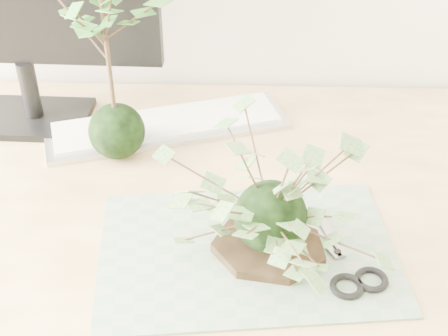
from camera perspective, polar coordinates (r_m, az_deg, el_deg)
The scene contains 6 objects.
desk at distance 1.11m, azimuth -2.66°, elevation -5.05°, with size 1.60×0.70×0.74m.
cutting_mat at distance 0.93m, azimuth 2.14°, elevation -7.60°, with size 0.43×0.29×0.00m, color slate.
stone_dish at distance 0.92m, azimuth 4.12°, elevation -7.26°, with size 0.17×0.17×0.01m, color black.
ivy_kokedama at distance 0.85m, azimuth 4.43°, elevation -1.93°, with size 0.34×0.34×0.21m.
keyboard at distance 1.20m, azimuth -5.24°, elevation 3.94°, with size 0.48×0.27×0.02m.
scissors at distance 0.91m, azimuth 10.84°, elevation -9.28°, with size 0.10×0.20×0.01m.
Camera 1 is at (0.02, 0.39, 1.38)m, focal length 50.00 mm.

